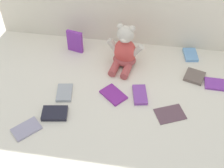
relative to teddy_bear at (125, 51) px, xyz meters
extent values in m
plane|color=silver|center=(-0.04, -0.17, -0.10)|extent=(3.20, 3.20, 0.00)
ellipsoid|color=#D84C47|center=(0.00, 0.01, -0.01)|extent=(0.14, 0.12, 0.16)
ellipsoid|color=#B24C4C|center=(0.00, 0.00, -0.07)|extent=(0.15, 0.13, 0.06)
sphere|color=beige|center=(0.00, 0.00, 0.11)|extent=(0.11, 0.11, 0.09)
ellipsoid|color=white|center=(0.00, -0.03, 0.10)|extent=(0.04, 0.03, 0.03)
sphere|color=beige|center=(-0.03, 0.02, 0.14)|extent=(0.04, 0.04, 0.03)
sphere|color=beige|center=(0.03, 0.01, 0.14)|extent=(0.04, 0.04, 0.03)
cylinder|color=beige|center=(-0.07, 0.02, 0.02)|extent=(0.08, 0.05, 0.09)
cylinder|color=beige|center=(0.07, -0.01, 0.02)|extent=(0.08, 0.05, 0.09)
cylinder|color=#B24C4C|center=(-0.05, -0.07, -0.07)|extent=(0.06, 0.10, 0.04)
cylinder|color=#B24C4C|center=(0.02, -0.08, -0.07)|extent=(0.06, 0.10, 0.04)
cube|color=#685851|center=(0.39, -0.05, -0.09)|extent=(0.13, 0.13, 0.02)
cube|color=#5D3F4B|center=(0.27, -0.33, -0.09)|extent=(0.17, 0.15, 0.01)
cube|color=#7F268C|center=(-0.02, -0.25, -0.09)|extent=(0.15, 0.15, 0.01)
cube|color=purple|center=(0.11, -0.23, -0.09)|extent=(0.09, 0.14, 0.02)
cube|color=#968FA7|center=(-0.39, -0.53, -0.09)|extent=(0.15, 0.15, 0.01)
cube|color=#70A7DF|center=(0.38, 0.13, -0.09)|extent=(0.09, 0.12, 0.02)
cube|color=purple|center=(0.50, -0.09, -0.09)|extent=(0.11, 0.09, 0.01)
cube|color=purple|center=(-0.30, 0.08, -0.03)|extent=(0.10, 0.04, 0.14)
cube|color=#989DA4|center=(-0.28, -0.28, -0.09)|extent=(0.10, 0.13, 0.01)
cube|color=black|center=(-0.28, -0.42, -0.09)|extent=(0.13, 0.10, 0.02)
camera|label=1|loc=(0.13, -1.27, 1.02)|focal=47.28mm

